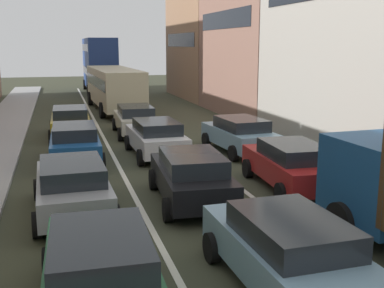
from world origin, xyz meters
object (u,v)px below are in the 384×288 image
Objects in this scene: coupe_centre_lane_fourth at (156,137)px; sedan_left_lane_fifth at (70,121)px; bus_far_queue_secondary at (99,63)px; sedan_left_lane_third at (72,186)px; hatchback_centre_lane_third at (191,176)px; sedan_centre_lane_fifth at (135,119)px; sedan_centre_lane_second at (287,250)px; wagon_left_lane_second at (100,270)px; sedan_right_lane_behind_truck at (292,164)px; wagon_right_lane_far at (240,134)px; sedan_left_lane_fourth at (75,142)px; bus_mid_queue_primary at (114,85)px.

sedan_left_lane_fifth is (-3.24, 5.29, 0.00)m from coupe_centre_lane_fourth.
sedan_left_lane_third is at bearing 174.26° from bus_far_queue_secondary.
hatchback_centre_lane_third and sedan_centre_lane_fifth have the same top height.
sedan_centre_lane_second is 1.00× the size of wagon_left_lane_second.
sedan_right_lane_behind_truck is (6.47, 5.75, 0.00)m from wagon_left_lane_second.
wagon_left_lane_second is at bearing 153.68° from hatchback_centre_lane_third.
sedan_right_lane_behind_truck is at bearing -148.32° from sedan_left_lane_fifth.
coupe_centre_lane_fourth is at bearing -0.72° from sedan_centre_lane_second.
hatchback_centre_lane_third is at bearing -89.59° from sedan_left_lane_third.
sedan_centre_lane_second is 11.71m from wagon_right_lane_far.
wagon_left_lane_second is 16.61m from sedan_left_lane_fifth.
sedan_left_lane_fourth is 6.79m from wagon_right_lane_far.
sedan_left_lane_fifth is (-3.18, 0.29, 0.00)m from sedan_centre_lane_fifth.
sedan_centre_lane_fifth and sedan_right_lane_behind_truck have the same top height.
coupe_centre_lane_fourth is 0.41× the size of bus_far_queue_secondary.
wagon_right_lane_far is at bearing -143.92° from sedan_centre_lane_fifth.
coupe_centre_lane_fourth is at bearing -14.30° from wagon_left_lane_second.
sedan_centre_lane_second is at bearing -162.33° from sedan_left_lane_fourth.
bus_mid_queue_primary reaches higher than sedan_left_lane_fifth.
sedan_centre_lane_fifth and wagon_right_lane_far have the same top height.
sedan_left_lane_fourth is 28.06m from bus_far_queue_secondary.
wagon_left_lane_second is 39.12m from bus_far_queue_secondary.
wagon_left_lane_second is at bearing -179.12° from sedan_left_lane_fifth.
sedan_left_lane_third and coupe_centre_lane_fourth have the same top height.
wagon_right_lane_far is at bearing -0.30° from sedan_right_lane_behind_truck.
sedan_left_lane_third is at bearing 168.10° from bus_mid_queue_primary.
coupe_centre_lane_fourth is (3.25, 11.32, 0.00)m from wagon_left_lane_second.
sedan_left_lane_third and sedan_left_lane_fifth have the same top height.
sedan_left_lane_fourth is at bearing 173.52° from bus_far_queue_secondary.
coupe_centre_lane_fourth is 14.27m from bus_mid_queue_primary.
sedan_centre_lane_second is at bearing 155.25° from sedan_right_lane_behind_truck.
wagon_right_lane_far is (3.54, -0.23, 0.00)m from coupe_centre_lane_fourth.
sedan_left_lane_fourth is at bearing 85.68° from wagon_right_lane_far.
sedan_centre_lane_fifth is at bearing -18.75° from sedan_left_lane_third.
sedan_left_lane_third is 9.24m from wagon_right_lane_far.
hatchback_centre_lane_third is at bearing 179.89° from bus_far_queue_secondary.
sedan_centre_lane_fifth is 0.98× the size of wagon_right_lane_far.
sedan_centre_lane_fifth is at bearing 20.41° from sedan_right_lane_behind_truck.
hatchback_centre_lane_third is 33.71m from bus_far_queue_secondary.
sedan_centre_lane_second is 0.41× the size of bus_far_queue_secondary.
coupe_centre_lane_fourth is (-0.12, 11.42, 0.00)m from sedan_centre_lane_second.
bus_mid_queue_primary is (0.17, 20.29, 0.96)m from hatchback_centre_lane_third.
wagon_left_lane_second is 1.01× the size of sedan_left_lane_fifth.
sedan_centre_lane_second is 17.04m from sedan_left_lane_fifth.
sedan_centre_lane_fifth is (3.20, 16.32, 0.00)m from wagon_left_lane_second.
coupe_centre_lane_fourth is at bearing 82.43° from wagon_right_lane_far.
wagon_right_lane_far is (3.60, -5.22, 0.00)m from sedan_centre_lane_fifth.
sedan_left_lane_fifth and sedan_right_lane_behind_truck have the same top height.
sedan_left_lane_fifth is 0.98× the size of wagon_right_lane_far.
hatchback_centre_lane_third is 6.92m from wagon_right_lane_far.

